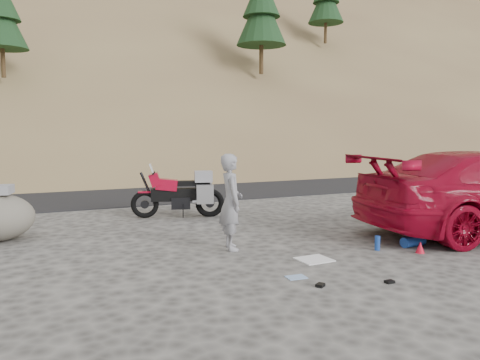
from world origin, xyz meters
The scene contains 12 objects.
ground centered at (0.00, 0.00, 0.00)m, with size 140.00×140.00×0.00m, color #403E3B.
road centered at (0.00, 9.00, 0.00)m, with size 120.00×7.00×0.05m, color black.
hillside centered at (-0.05, 40.88, 11.08)m, with size 120.00×73.00×46.72m.
motorcycle centered at (0.10, 3.53, 0.57)m, with size 2.17×1.00×1.32m.
man centered at (-0.03, 0.24, 0.00)m, with size 0.61×0.40×1.67m, color gray.
gear_white_cloth centered at (0.90, -0.96, 0.01)m, with size 0.52×0.46×0.02m, color white.
gear_blue_mat centered at (3.00, -0.94, 0.09)m, with size 0.19×0.19×0.47m, color #183D95.
gear_bottle centered at (2.25, -0.88, 0.13)m, with size 0.09×0.09×0.25m, color #183D95.
gear_funnel centered at (2.78, -1.33, 0.10)m, with size 0.15×0.15×0.19m, color red.
gear_glove_a centered at (1.20, -2.35, 0.02)m, with size 0.12×0.09×0.04m, color black.
gear_glove_b centered at (0.26, -2.09, 0.02)m, with size 0.12×0.09×0.04m, color black.
gear_blue_cloth centered at (0.17, -1.62, 0.01)m, with size 0.28×0.20×0.01m, color #84A3CD.
Camera 1 is at (-3.19, -7.14, 2.05)m, focal length 35.00 mm.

